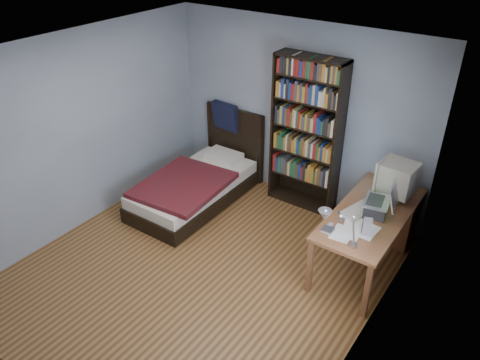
{
  "coord_description": "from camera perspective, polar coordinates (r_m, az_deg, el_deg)",
  "views": [
    {
      "loc": [
        2.79,
        -3.19,
        3.7
      ],
      "look_at": [
        0.06,
        0.68,
        0.9
      ],
      "focal_mm": 35.0,
      "sensor_mm": 36.0,
      "label": 1
    }
  ],
  "objects": [
    {
      "name": "bookshelf",
      "position": [
        6.31,
        8.07,
        5.49
      ],
      "size": [
        0.95,
        0.3,
        2.11
      ],
      "color": "black",
      "rests_on": "floor"
    },
    {
      "name": "bed",
      "position": [
        6.71,
        -5.2,
        -0.43
      ],
      "size": [
        1.12,
        2.05,
        1.16
      ],
      "color": "black",
      "rests_on": "floor"
    },
    {
      "name": "keyboard",
      "position": [
        5.43,
        14.45,
        -3.52
      ],
      "size": [
        0.33,
        0.55,
        0.05
      ],
      "primitive_type": "cube",
      "rotation": [
        0.0,
        0.07,
        -0.27
      ],
      "color": "#B8AD99",
      "rests_on": "desk"
    },
    {
      "name": "external_drive",
      "position": [
        5.04,
        10.65,
        -6.0
      ],
      "size": [
        0.12,
        0.12,
        0.02
      ],
      "primitive_type": "cube",
      "rotation": [
        0.0,
        0.0,
        0.04
      ],
      "color": "gray",
      "rests_on": "desk"
    },
    {
      "name": "crt_monitor",
      "position": [
        5.67,
        18.52,
        0.25
      ],
      "size": [
        0.42,
        0.39,
        0.46
      ],
      "color": "#BDB29D",
      "rests_on": "desk"
    },
    {
      "name": "desk",
      "position": [
        6.01,
        17.05,
        -4.05
      ],
      "size": [
        0.75,
        1.71,
        0.73
      ],
      "color": "brown",
      "rests_on": "floor"
    },
    {
      "name": "phone_silver",
      "position": [
        5.24,
        12.32,
        -4.66
      ],
      "size": [
        0.07,
        0.1,
        0.02
      ],
      "primitive_type": "cube",
      "rotation": [
        0.0,
        0.0,
        0.25
      ],
      "color": "#B2B3B7",
      "rests_on": "desk"
    },
    {
      "name": "room",
      "position": [
        4.88,
        -4.91,
        0.32
      ],
      "size": [
        4.2,
        4.24,
        2.5
      ],
      "color": "brown",
      "rests_on": "ground"
    },
    {
      "name": "phone_grey",
      "position": [
        5.12,
        10.9,
        -5.42
      ],
      "size": [
        0.06,
        0.1,
        0.02
      ],
      "primitive_type": "cube",
      "rotation": [
        0.0,
        0.0,
        -0.22
      ],
      "color": "gray",
      "rests_on": "desk"
    },
    {
      "name": "laptop",
      "position": [
        5.36,
        16.49,
        -3.04
      ],
      "size": [
        0.4,
        0.39,
        0.43
      ],
      "color": "#2D2D30",
      "rests_on": "desk"
    },
    {
      "name": "mouse",
      "position": [
        5.66,
        16.49,
        -2.36
      ],
      "size": [
        0.06,
        0.1,
        0.03
      ],
      "primitive_type": "ellipsoid",
      "color": "silver",
      "rests_on": "desk"
    },
    {
      "name": "soda_can",
      "position": [
        5.62,
        15.59,
        -1.95
      ],
      "size": [
        0.07,
        0.07,
        0.12
      ],
      "primitive_type": "cylinder",
      "color": "black",
      "rests_on": "desk"
    },
    {
      "name": "desk_lamp",
      "position": [
        4.33,
        10.93,
        -4.65
      ],
      "size": [
        0.25,
        0.54,
        0.64
      ],
      "color": "#99999E",
      "rests_on": "desk"
    },
    {
      "name": "speaker",
      "position": [
        5.04,
        15.25,
        -5.55
      ],
      "size": [
        0.12,
        0.12,
        0.18
      ],
      "primitive_type": "cube",
      "rotation": [
        0.0,
        0.0,
        0.34
      ],
      "color": "gray",
      "rests_on": "desk"
    }
  ]
}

